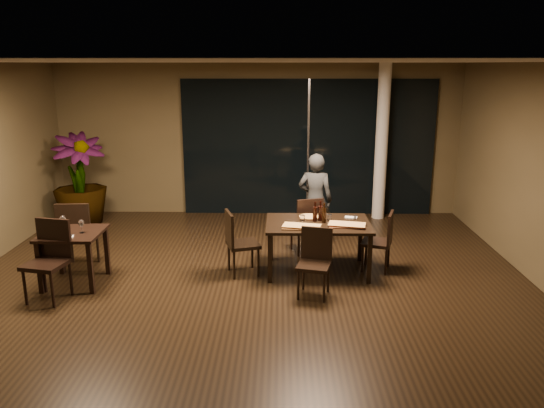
{
  "coord_description": "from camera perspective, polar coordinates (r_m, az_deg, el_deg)",
  "views": [
    {
      "loc": [
        0.45,
        -6.56,
        2.97
      ],
      "look_at": [
        0.33,
        0.71,
        1.05
      ],
      "focal_mm": 35.0,
      "sensor_mm": 36.0,
      "label": 1
    }
  ],
  "objects": [
    {
      "name": "napkin_near",
      "position": [
        7.64,
        9.2,
        -2.22
      ],
      "size": [
        0.2,
        0.13,
        0.01
      ],
      "primitive_type": "cube",
      "rotation": [
        0.0,
        0.0,
        0.21
      ],
      "color": "white",
      "rests_on": "main_table"
    },
    {
      "name": "chair_main_right",
      "position": [
        7.95,
        11.76,
        -3.62
      ],
      "size": [
        0.52,
        0.52,
        0.89
      ],
      "rotation": [
        0.0,
        0.0,
        -1.88
      ],
      "color": "black",
      "rests_on": "ground"
    },
    {
      "name": "napkin_far",
      "position": [
        7.99,
        8.5,
        -1.44
      ],
      "size": [
        0.2,
        0.14,
        0.01
      ],
      "primitive_type": "cube",
      "rotation": [
        0.0,
        0.0,
        -0.21
      ],
      "color": "silver",
      "rests_on": "main_table"
    },
    {
      "name": "ceiling",
      "position": [
        6.57,
        -3.12,
        15.22
      ],
      "size": [
        8.0,
        8.0,
        0.04
      ],
      "primitive_type": "cube",
      "color": "silver",
      "rests_on": "wall_back"
    },
    {
      "name": "bottle_a",
      "position": [
        7.73,
        4.65,
        -0.82
      ],
      "size": [
        0.06,
        0.06,
        0.29
      ],
      "primitive_type": null,
      "color": "black",
      "rests_on": "main_table"
    },
    {
      "name": "pizza_board_left",
      "position": [
        7.44,
        3.21,
        -2.53
      ],
      "size": [
        0.57,
        0.32,
        0.01
      ],
      "primitive_type": "cube",
      "rotation": [
        0.0,
        0.0,
        -0.08
      ],
      "color": "#462D16",
      "rests_on": "main_table"
    },
    {
      "name": "tumbler_right",
      "position": [
        7.84,
        6.19,
        -1.42
      ],
      "size": [
        0.07,
        0.07,
        0.08
      ],
      "primitive_type": "cylinder",
      "color": "white",
      "rests_on": "main_table"
    },
    {
      "name": "chair_main_left",
      "position": [
        7.65,
        -3.74,
        -3.85
      ],
      "size": [
        0.55,
        0.55,
        0.94
      ],
      "rotation": [
        0.0,
        0.0,
        1.87
      ],
      "color": "black",
      "rests_on": "ground"
    },
    {
      "name": "chair_main_near",
      "position": [
        7.03,
        4.65,
        -5.83
      ],
      "size": [
        0.5,
        0.5,
        0.89
      ],
      "rotation": [
        0.0,
        0.0,
        -0.24
      ],
      "color": "black",
      "rests_on": "ground"
    },
    {
      "name": "tumbler_left",
      "position": [
        7.78,
        3.3,
        -1.49
      ],
      "size": [
        0.07,
        0.07,
        0.08
      ],
      "primitive_type": "cylinder",
      "color": "white",
      "rests_on": "main_table"
    },
    {
      "name": "main_table",
      "position": [
        7.73,
        4.96,
        -2.53
      ],
      "size": [
        1.5,
        1.0,
        0.75
      ],
      "color": "black",
      "rests_on": "ground"
    },
    {
      "name": "oblong_pizza_left",
      "position": [
        7.43,
        3.21,
        -2.41
      ],
      "size": [
        0.54,
        0.33,
        0.02
      ],
      "primitive_type": null,
      "rotation": [
        0.0,
        0.0,
        -0.21
      ],
      "color": "maroon",
      "rests_on": "pizza_board_left"
    },
    {
      "name": "window_panel",
      "position": [
        10.65,
        3.9,
        6.03
      ],
      "size": [
        5.0,
        0.06,
        2.7
      ],
      "primitive_type": "cube",
      "color": "black",
      "rests_on": "ground"
    },
    {
      "name": "column",
      "position": [
        10.49,
        11.7,
        6.45
      ],
      "size": [
        0.24,
        0.24,
        3.0
      ],
      "primitive_type": "cylinder",
      "color": "silver",
      "rests_on": "ground"
    },
    {
      "name": "wall_front",
      "position": [
        2.94,
        -8.35,
        -15.39
      ],
      "size": [
        8.0,
        0.1,
        3.0
      ],
      "primitive_type": "cube",
      "color": "#4D4229",
      "rests_on": "ground"
    },
    {
      "name": "bottle_b",
      "position": [
        7.67,
        5.63,
        -0.95
      ],
      "size": [
        0.06,
        0.06,
        0.29
      ],
      "primitive_type": null,
      "color": "black",
      "rests_on": "main_table"
    },
    {
      "name": "diner",
      "position": [
        8.85,
        4.66,
        0.45
      ],
      "size": [
        0.58,
        0.44,
        1.57
      ],
      "primitive_type": "imported",
      "rotation": [
        0.0,
        0.0,
        2.97
      ],
      "color": "#2A2D2F",
      "rests_on": "ground"
    },
    {
      "name": "wine_glass_b",
      "position": [
        7.65,
        -19.81,
        -2.3
      ],
      "size": [
        0.08,
        0.08,
        0.17
      ],
      "primitive_type": null,
      "color": "white",
      "rests_on": "side_table"
    },
    {
      "name": "wine_glass_a",
      "position": [
        7.87,
        -21.55,
        -1.92
      ],
      "size": [
        0.08,
        0.08,
        0.19
      ],
      "primitive_type": null,
      "color": "white",
      "rests_on": "side_table"
    },
    {
      "name": "ground",
      "position": [
        7.21,
        -2.78,
        -9.53
      ],
      "size": [
        8.0,
        8.0,
        0.0
      ],
      "primitive_type": "plane",
      "color": "black",
      "rests_on": "ground"
    },
    {
      "name": "potted_plant",
      "position": [
        10.6,
        -20.0,
        2.47
      ],
      "size": [
        1.31,
        1.31,
        1.73
      ],
      "primitive_type": "imported",
      "rotation": [
        0.0,
        0.0,
        0.58
      ],
      "color": "#20521B",
      "rests_on": "ground"
    },
    {
      "name": "wall_back",
      "position": [
        10.72,
        -1.5,
        6.92
      ],
      "size": [
        8.0,
        0.1,
        3.0
      ],
      "primitive_type": "cube",
      "color": "#4D4229",
      "rests_on": "ground"
    },
    {
      "name": "pizza_board_right",
      "position": [
        7.57,
        8.06,
        -2.34
      ],
      "size": [
        0.52,
        0.28,
        0.01
      ],
      "primitive_type": "cube",
      "rotation": [
        0.0,
        0.0,
        -0.04
      ],
      "color": "#442516",
      "rests_on": "main_table"
    },
    {
      "name": "round_pizza",
      "position": [
        7.95,
        4.04,
        -1.4
      ],
      "size": [
        0.3,
        0.3,
        0.01
      ],
      "primitive_type": "cylinder",
      "color": "#B22213",
      "rests_on": "main_table"
    },
    {
      "name": "chair_side_near",
      "position": [
        7.45,
        -22.79,
        -5.11
      ],
      "size": [
        0.57,
        0.57,
        1.04
      ],
      "rotation": [
        0.0,
        0.0,
        -0.21
      ],
      "color": "black",
      "rests_on": "ground"
    },
    {
      "name": "side_table",
      "position": [
        7.79,
        -20.64,
        -3.72
      ],
      "size": [
        0.8,
        0.8,
        0.75
      ],
      "color": "black",
      "rests_on": "ground"
    },
    {
      "name": "chair_main_far",
      "position": [
        8.48,
        3.84,
        -2.0
      ],
      "size": [
        0.54,
        0.54,
        0.94
      ],
      "rotation": [
        0.0,
        0.0,
        3.45
      ],
      "color": "black",
      "rests_on": "ground"
    },
    {
      "name": "side_napkin",
      "position": [
        7.53,
        -21.26,
        -3.33
      ],
      "size": [
        0.2,
        0.15,
        0.01
      ],
      "primitive_type": "cube",
      "rotation": [
        0.0,
        0.0,
        0.22
      ],
      "color": "white",
      "rests_on": "side_table"
    },
    {
      "name": "oblong_pizza_right",
      "position": [
        7.57,
        8.06,
        -2.22
      ],
      "size": [
        0.53,
        0.34,
        0.02
      ],
      "primitive_type": null,
      "rotation": [
        0.0,
        0.0,
        -0.21
      ],
      "color": "#67090A",
      "rests_on": "pizza_board_right"
    },
    {
      "name": "chair_side_far",
      "position": [
        8.31,
        -20.25,
        -2.84
      ],
      "size": [
        0.51,
        0.51,
        1.04
      ],
      "rotation": [
        0.0,
        0.0,
        3.21
      ],
      "color": "black",
      "rests_on": "ground"
    },
    {
      "name": "bottle_c",
      "position": [
        7.77,
        5.23,
        -0.73
      ],
      "size": [
        0.07,
        0.07,
        0.3
      ],
      "primitive_type": null,
      "color": "black",
      "rests_on": "main_table"
    }
  ]
}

